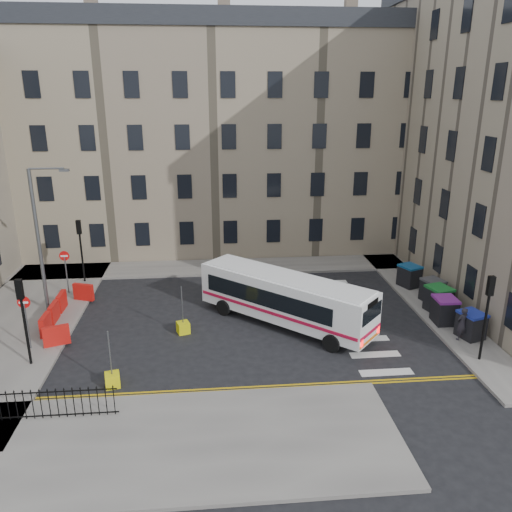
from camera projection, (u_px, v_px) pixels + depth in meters
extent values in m
plane|color=black|center=(280.00, 318.00, 27.63)|extent=(120.00, 120.00, 0.00)
cube|color=slate|center=(179.00, 268.00, 35.22)|extent=(36.00, 3.20, 0.15)
cube|color=slate|center=(409.00, 285.00, 32.18)|extent=(2.40, 26.00, 0.15)
cube|color=slate|center=(24.00, 319.00, 27.34)|extent=(6.00, 22.00, 0.15)
cube|color=slate|center=(121.00, 446.00, 17.54)|extent=(20.00, 6.00, 0.15)
cube|color=gray|center=(166.00, 145.00, 39.18)|extent=(38.00, 10.50, 16.00)
cube|color=black|center=(159.00, 25.00, 36.49)|extent=(38.30, 10.80, 1.20)
cylinder|color=black|center=(484.00, 328.00, 22.63)|extent=(0.12, 0.12, 3.20)
cube|color=black|center=(491.00, 286.00, 21.99)|extent=(0.28, 0.22, 0.90)
cylinder|color=black|center=(82.00, 258.00, 32.19)|extent=(0.12, 0.12, 3.20)
cube|color=black|center=(79.00, 227.00, 31.55)|extent=(0.28, 0.22, 0.90)
cylinder|color=black|center=(26.00, 332.00, 22.26)|extent=(0.12, 0.12, 3.20)
cube|color=black|center=(19.00, 289.00, 21.62)|extent=(0.28, 0.22, 0.90)
cylinder|color=#595B5E|center=(39.00, 243.00, 27.10)|extent=(0.20, 0.20, 8.00)
cube|color=#595B5E|center=(28.00, 167.00, 25.82)|extent=(0.50, 0.22, 0.14)
cylinder|color=#595B5E|center=(67.00, 275.00, 30.38)|extent=(0.08, 0.08, 2.40)
cube|color=red|center=(64.00, 251.00, 29.91)|extent=(0.60, 0.04, 0.60)
cylinder|color=#595B5E|center=(27.00, 325.00, 23.76)|extent=(0.08, 0.08, 2.40)
cube|color=red|center=(23.00, 296.00, 23.29)|extent=(0.60, 0.04, 0.60)
cube|color=red|center=(45.00, 325.00, 25.42)|extent=(0.25, 1.25, 1.00)
cube|color=red|center=(54.00, 312.00, 26.84)|extent=(0.25, 1.25, 1.00)
cube|color=red|center=(62.00, 301.00, 28.26)|extent=(0.25, 1.25, 1.00)
cube|color=red|center=(83.00, 292.00, 29.57)|extent=(1.26, 0.66, 1.00)
cube|color=red|center=(56.00, 336.00, 24.27)|extent=(1.26, 0.66, 1.00)
cube|color=black|center=(10.00, 394.00, 18.50)|extent=(7.80, 0.04, 0.04)
cube|color=black|center=(14.00, 417.00, 18.82)|extent=(7.80, 0.04, 0.04)
cube|color=white|center=(285.00, 297.00, 26.48)|extent=(8.82, 8.39, 2.26)
cube|color=black|center=(265.00, 298.00, 25.83)|extent=(5.87, 5.43, 0.90)
cube|color=black|center=(290.00, 286.00, 27.55)|extent=(5.87, 5.43, 0.90)
cube|color=black|center=(215.00, 273.00, 29.29)|extent=(1.39, 1.50, 0.99)
cube|color=black|center=(372.00, 313.00, 23.47)|extent=(1.39, 1.50, 0.72)
cube|color=#AE0E2F|center=(272.00, 313.00, 25.79)|extent=(7.18, 6.64, 0.16)
cube|color=#AE0E2F|center=(296.00, 300.00, 27.51)|extent=(7.18, 6.64, 0.16)
cube|color=#FF0C0C|center=(362.00, 344.00, 23.16)|extent=(0.17, 0.18, 0.36)
cube|color=#FF0C0C|center=(378.00, 330.00, 24.52)|extent=(0.17, 0.18, 0.36)
cylinder|color=black|center=(224.00, 308.00, 27.92)|extent=(0.83, 0.80, 0.90)
cylinder|color=black|center=(249.00, 295.00, 29.62)|extent=(0.83, 0.80, 0.90)
cylinder|color=black|center=(331.00, 343.00, 23.95)|extent=(0.83, 0.80, 0.90)
cylinder|color=black|center=(353.00, 327.00, 25.65)|extent=(0.83, 0.80, 0.90)
cube|color=black|center=(471.00, 326.00, 25.02)|extent=(1.31, 1.42, 1.22)
cube|color=navy|center=(473.00, 314.00, 24.81)|extent=(1.38, 1.48, 0.13)
cube|color=black|center=(444.00, 311.00, 26.60)|extent=(1.11, 1.28, 1.29)
cube|color=#762280|center=(446.00, 299.00, 26.38)|extent=(1.17, 1.33, 0.13)
cube|color=black|center=(438.00, 300.00, 28.00)|extent=(1.39, 1.51, 1.32)
cube|color=#176827|center=(440.00, 288.00, 27.77)|extent=(1.46, 1.58, 0.14)
cube|color=black|center=(432.00, 291.00, 29.38)|extent=(1.31, 1.41, 1.22)
cube|color=#39393C|center=(434.00, 281.00, 29.17)|extent=(1.38, 1.48, 0.13)
cube|color=black|center=(409.00, 277.00, 31.67)|extent=(1.41, 1.50, 1.25)
cube|color=navy|center=(410.00, 266.00, 31.46)|extent=(1.49, 1.57, 0.13)
imported|color=black|center=(462.00, 324.00, 24.69)|extent=(0.72, 0.58, 1.72)
cube|color=#CECD0B|center=(183.00, 328.00, 25.89)|extent=(0.76, 0.76, 0.60)
cube|color=yellow|center=(113.00, 380.00, 21.17)|extent=(0.72, 0.72, 0.60)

